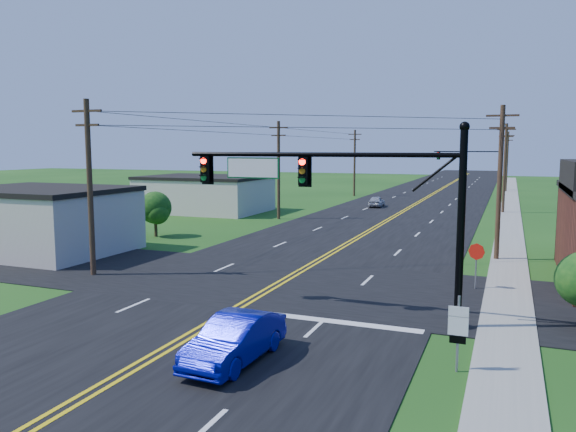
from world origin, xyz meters
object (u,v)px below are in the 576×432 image
at_px(signal_mast_main, 341,195).
at_px(blue_car, 235,340).
at_px(stop_sign, 476,256).
at_px(signal_mast_far, 471,161).
at_px(route_sign, 458,328).

xyz_separation_m(signal_mast_main, blue_car, (-1.58, -5.95, -4.04)).
bearing_deg(signal_mast_main, blue_car, -104.93).
relative_size(blue_car, stop_sign, 1.97).
height_order(signal_mast_far, route_sign, signal_mast_far).
bearing_deg(blue_car, route_sign, 18.12).
xyz_separation_m(route_sign, stop_sign, (-0.08, 10.40, 0.24)).
bearing_deg(stop_sign, blue_car, -99.11).
distance_m(signal_mast_main, stop_sign, 8.42).
relative_size(signal_mast_main, route_sign, 4.92).
distance_m(signal_mast_far, blue_car, 78.06).
distance_m(blue_car, stop_sign, 13.72).
height_order(signal_mast_main, signal_mast_far, same).
height_order(signal_mast_far, stop_sign, signal_mast_far).
relative_size(blue_car, route_sign, 1.88).
distance_m(signal_mast_main, route_sign, 7.24).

